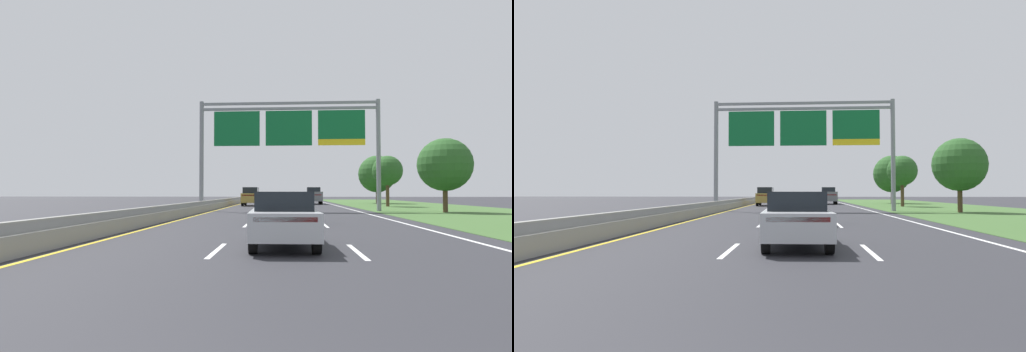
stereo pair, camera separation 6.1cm
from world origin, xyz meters
TOP-DOWN VIEW (x-y plane):
  - ground_plane at (0.00, 35.00)m, footprint 220.00×220.00m
  - lane_striping at (0.00, 34.54)m, footprint 11.96×106.00m
  - grass_verge_right at (13.95, 35.00)m, footprint 14.00×110.00m
  - median_barrier_concrete at (-6.60, 35.00)m, footprint 0.60×110.00m
  - overhead_sign_gantry at (0.30, 34.69)m, footprint 15.06×0.42m
  - pickup_truck_grey at (3.73, 55.42)m, footprint 2.10×5.44m
  - car_red_centre_lane_sedan at (-0.15, 51.98)m, footprint 1.85×4.41m
  - car_silver_centre_lane_sedan at (-0.08, 11.46)m, footprint 1.94×4.45m
  - car_navy_centre_lane_sedan at (0.21, 19.96)m, footprint 1.89×4.43m
  - car_gold_left_lane_suv at (-3.90, 48.07)m, footprint 1.94×4.71m
  - roadside_tree_mid at (12.28, 32.98)m, footprint 4.09×4.09m
  - roadside_tree_far at (11.00, 46.10)m, footprint 3.23×3.23m
  - roadside_tree_distant at (12.57, 58.72)m, footprint 5.06×5.06m

SIDE VIEW (x-z plane):
  - ground_plane at x=0.00m, z-range 0.00..0.00m
  - lane_striping at x=0.00m, z-range 0.00..0.01m
  - grass_verge_right at x=13.95m, z-range 0.00..0.02m
  - median_barrier_concrete at x=-6.60m, z-range -0.07..0.78m
  - car_red_centre_lane_sedan at x=-0.15m, z-range 0.03..1.60m
  - car_silver_centre_lane_sedan at x=-0.08m, z-range 0.03..1.60m
  - car_navy_centre_lane_sedan at x=0.21m, z-range 0.03..1.60m
  - pickup_truck_grey at x=3.73m, z-range -0.03..2.17m
  - car_gold_left_lane_suv at x=-3.90m, z-range 0.04..2.15m
  - roadside_tree_mid at x=12.28m, z-range 0.81..6.53m
  - roadside_tree_far at x=11.00m, z-range 1.11..6.60m
  - roadside_tree_distant at x=12.57m, z-range 0.75..7.33m
  - overhead_sign_gantry at x=0.30m, z-range 1.91..11.14m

